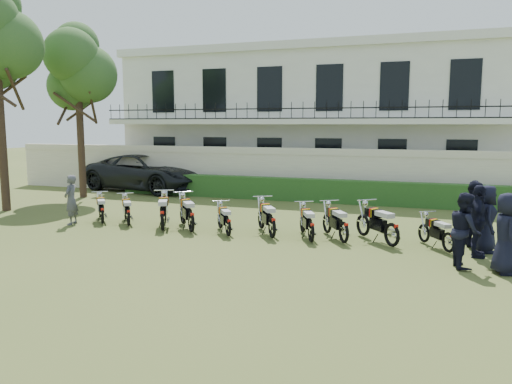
{
  "coord_description": "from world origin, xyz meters",
  "views": [
    {
      "loc": [
        6.19,
        -14.05,
        3.38
      ],
      "look_at": [
        0.73,
        1.55,
        1.13
      ],
      "focal_mm": 35.0,
      "sensor_mm": 36.0,
      "label": 1
    }
  ],
  "objects_px": {
    "motorcycle_3": "(191,217)",
    "motorcycle_6": "(311,227)",
    "motorcycle_2": "(162,215)",
    "motorcycle_4": "(228,223)",
    "officer_0": "(506,233)",
    "suv": "(148,172)",
    "officer_1": "(465,230)",
    "motorcycle_9": "(449,237)",
    "motorcycle_8": "(392,229)",
    "officer_4": "(474,213)",
    "motorcycle_1": "(128,213)",
    "motorcycle_5": "(272,222)",
    "officer_3": "(486,219)",
    "tree_west_near": "(78,68)",
    "motorcycle_0": "(102,211)",
    "motorcycle_7": "(344,227)",
    "inspector": "(71,200)",
    "officer_5": "(474,206)",
    "officer_2": "(478,221)"
  },
  "relations": [
    {
      "from": "tree_west_near",
      "to": "motorcycle_9",
      "type": "relative_size",
      "value": 5.33
    },
    {
      "from": "officer_2",
      "to": "officer_4",
      "type": "height_order",
      "value": "officer_2"
    },
    {
      "from": "motorcycle_1",
      "to": "motorcycle_5",
      "type": "distance_m",
      "value": 5.03
    },
    {
      "from": "officer_1",
      "to": "officer_4",
      "type": "bearing_deg",
      "value": -19.92
    },
    {
      "from": "motorcycle_1",
      "to": "motorcycle_5",
      "type": "height_order",
      "value": "motorcycle_5"
    },
    {
      "from": "motorcycle_5",
      "to": "officer_3",
      "type": "xyz_separation_m",
      "value": [
        5.78,
        0.44,
        0.39
      ]
    },
    {
      "from": "motorcycle_5",
      "to": "officer_1",
      "type": "bearing_deg",
      "value": -45.88
    },
    {
      "from": "motorcycle_1",
      "to": "officer_0",
      "type": "xyz_separation_m",
      "value": [
        11.06,
        -1.63,
        0.48
      ]
    },
    {
      "from": "motorcycle_3",
      "to": "motorcycle_6",
      "type": "distance_m",
      "value": 3.82
    },
    {
      "from": "motorcycle_3",
      "to": "officer_1",
      "type": "relative_size",
      "value": 0.95
    },
    {
      "from": "motorcycle_0",
      "to": "motorcycle_3",
      "type": "relative_size",
      "value": 0.84
    },
    {
      "from": "tree_west_near",
      "to": "motorcycle_3",
      "type": "bearing_deg",
      "value": -32.95
    },
    {
      "from": "officer_5",
      "to": "motorcycle_9",
      "type": "bearing_deg",
      "value": 178.81
    },
    {
      "from": "motorcycle_7",
      "to": "officer_5",
      "type": "xyz_separation_m",
      "value": [
        3.57,
        2.89,
        0.33
      ]
    },
    {
      "from": "motorcycle_4",
      "to": "tree_west_near",
      "type": "bearing_deg",
      "value": 115.3
    },
    {
      "from": "motorcycle_3",
      "to": "officer_2",
      "type": "height_order",
      "value": "officer_2"
    },
    {
      "from": "motorcycle_3",
      "to": "motorcycle_6",
      "type": "xyz_separation_m",
      "value": [
        3.82,
        -0.03,
        -0.05
      ]
    },
    {
      "from": "motorcycle_2",
      "to": "tree_west_near",
      "type": "bearing_deg",
      "value": 116.46
    },
    {
      "from": "motorcycle_2",
      "to": "officer_3",
      "type": "height_order",
      "value": "officer_3"
    },
    {
      "from": "suv",
      "to": "officer_1",
      "type": "bearing_deg",
      "value": -112.56
    },
    {
      "from": "tree_west_near",
      "to": "motorcycle_1",
      "type": "bearing_deg",
      "value": -41.43
    },
    {
      "from": "motorcycle_0",
      "to": "motorcycle_2",
      "type": "height_order",
      "value": "motorcycle_2"
    },
    {
      "from": "motorcycle_2",
      "to": "motorcycle_9",
      "type": "xyz_separation_m",
      "value": [
        8.46,
        0.12,
        -0.1
      ]
    },
    {
      "from": "motorcycle_5",
      "to": "officer_4",
      "type": "bearing_deg",
      "value": -20.1
    },
    {
      "from": "motorcycle_4",
      "to": "officer_0",
      "type": "bearing_deg",
      "value": -45.08
    },
    {
      "from": "motorcycle_9",
      "to": "suv",
      "type": "bearing_deg",
      "value": 116.91
    },
    {
      "from": "motorcycle_4",
      "to": "officer_0",
      "type": "relative_size",
      "value": 0.79
    },
    {
      "from": "motorcycle_8",
      "to": "inspector",
      "type": "height_order",
      "value": "inspector"
    },
    {
      "from": "motorcycle_9",
      "to": "officer_0",
      "type": "height_order",
      "value": "officer_0"
    },
    {
      "from": "motorcycle_2",
      "to": "motorcycle_9",
      "type": "bearing_deg",
      "value": -26.06
    },
    {
      "from": "motorcycle_2",
      "to": "officer_4",
      "type": "distance_m",
      "value": 9.24
    },
    {
      "from": "motorcycle_8",
      "to": "officer_2",
      "type": "bearing_deg",
      "value": -48.0
    },
    {
      "from": "motorcycle_8",
      "to": "tree_west_near",
      "type": "bearing_deg",
      "value": 120.15
    },
    {
      "from": "motorcycle_6",
      "to": "officer_2",
      "type": "relative_size",
      "value": 0.93
    },
    {
      "from": "motorcycle_6",
      "to": "motorcycle_9",
      "type": "relative_size",
      "value": 1.18
    },
    {
      "from": "motorcycle_6",
      "to": "officer_1",
      "type": "relative_size",
      "value": 0.97
    },
    {
      "from": "officer_0",
      "to": "officer_4",
      "type": "bearing_deg",
      "value": 1.92
    },
    {
      "from": "motorcycle_0",
      "to": "motorcycle_9",
      "type": "relative_size",
      "value": 0.97
    },
    {
      "from": "motorcycle_7",
      "to": "officer_1",
      "type": "distance_m",
      "value": 3.39
    },
    {
      "from": "motorcycle_2",
      "to": "motorcycle_3",
      "type": "distance_m",
      "value": 0.97
    },
    {
      "from": "motorcycle_8",
      "to": "officer_3",
      "type": "xyz_separation_m",
      "value": [
        2.36,
        0.33,
        0.37
      ]
    },
    {
      "from": "motorcycle_6",
      "to": "motorcycle_0",
      "type": "bearing_deg",
      "value": 153.17
    },
    {
      "from": "motorcycle_3",
      "to": "motorcycle_6",
      "type": "bearing_deg",
      "value": -38.32
    },
    {
      "from": "motorcycle_4",
      "to": "motorcycle_8",
      "type": "bearing_deg",
      "value": -31.33
    },
    {
      "from": "officer_3",
      "to": "officer_4",
      "type": "height_order",
      "value": "officer_4"
    },
    {
      "from": "tree_west_near",
      "to": "officer_1",
      "type": "relative_size",
      "value": 4.39
    },
    {
      "from": "motorcycle_6",
      "to": "officer_1",
      "type": "xyz_separation_m",
      "value": [
        3.97,
        -1.18,
        0.43
      ]
    },
    {
      "from": "suv",
      "to": "officer_5",
      "type": "bearing_deg",
      "value": -98.63
    },
    {
      "from": "motorcycle_5",
      "to": "inspector",
      "type": "distance_m",
      "value": 7.09
    },
    {
      "from": "motorcycle_5",
      "to": "officer_5",
      "type": "relative_size",
      "value": 1.07
    }
  ]
}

